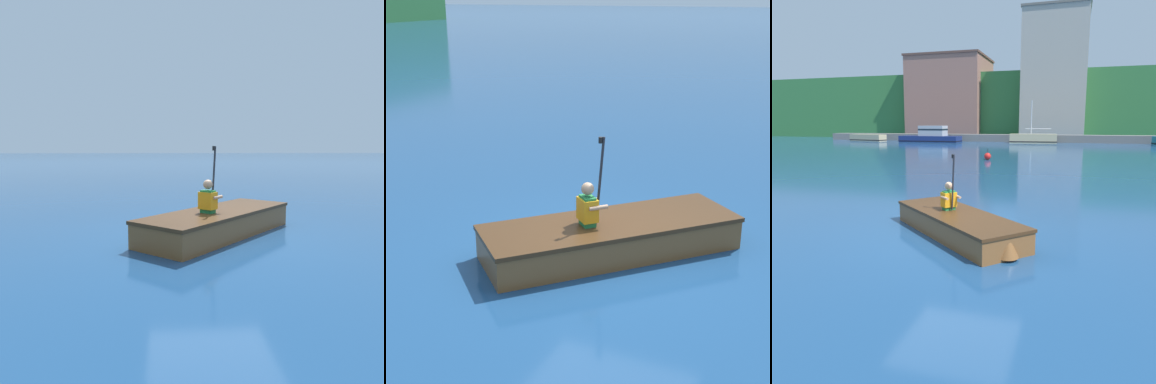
{
  "view_description": "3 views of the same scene",
  "coord_description": "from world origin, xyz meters",
  "views": [
    {
      "loc": [
        -6.82,
        0.9,
        1.6
      ],
      "look_at": [
        0.02,
        0.38,
        0.82
      ],
      "focal_mm": 35.0,
      "sensor_mm": 36.0,
      "label": 1
    },
    {
      "loc": [
        -6.89,
        -2.93,
        3.42
      ],
      "look_at": [
        0.02,
        0.38,
        0.82
      ],
      "focal_mm": 55.0,
      "sensor_mm": 36.0,
      "label": 2
    },
    {
      "loc": [
        2.25,
        -7.24,
        2.27
      ],
      "look_at": [
        0.02,
        0.38,
        0.82
      ],
      "focal_mm": 35.0,
      "sensor_mm": 36.0,
      "label": 3
    }
  ],
  "objects": [
    {
      "name": "ground_plane",
      "position": [
        0.0,
        0.0,
        0.0
      ],
      "size": [
        300.0,
        300.0,
        0.0
      ],
      "primitive_type": "plane",
      "color": "navy"
    },
    {
      "name": "rowboat_foreground",
      "position": [
        0.05,
        -0.15,
        0.26
      ],
      "size": [
        3.4,
        3.24,
        0.47
      ],
      "color": "brown",
      "rests_on": "ground"
    },
    {
      "name": "person_paddler",
      "position": [
        -0.23,
        0.11,
        0.74
      ],
      "size": [
        0.46,
        0.46,
        1.19
      ],
      "color": "#267F3F",
      "rests_on": "rowboat_foreground"
    }
  ]
}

